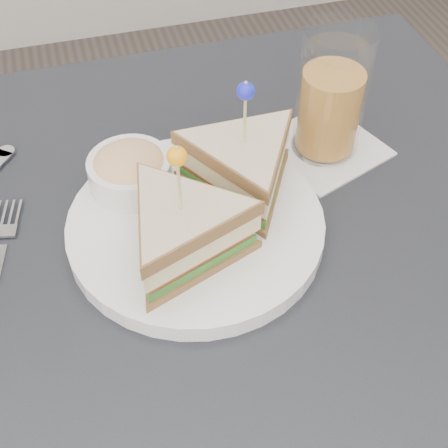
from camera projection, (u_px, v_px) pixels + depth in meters
table at (218, 311)px, 0.67m from camera, size 0.80×0.80×0.75m
plate_meal at (201, 201)px, 0.62m from camera, size 0.31×0.30×0.16m
drink_set at (331, 100)px, 0.69m from camera, size 0.16×0.16×0.15m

